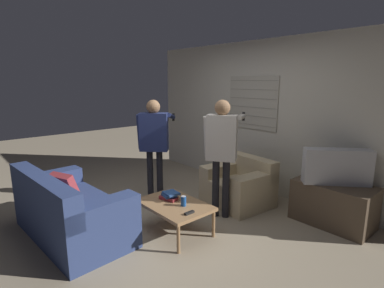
{
  "coord_description": "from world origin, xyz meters",
  "views": [
    {
      "loc": [
        3.06,
        -2.21,
        1.89
      ],
      "look_at": [
        -0.08,
        0.54,
        1.0
      ],
      "focal_mm": 28.0,
      "sensor_mm": 36.0,
      "label": 1
    }
  ],
  "objects_px": {
    "spare_remote": "(189,213)",
    "soda_can": "(184,201)",
    "coffee_table": "(174,206)",
    "person_right_standing": "(222,144)",
    "tv": "(337,167)",
    "person_left_standing": "(154,137)",
    "armchair_beige": "(239,185)",
    "book_stack": "(170,196)",
    "couch_blue": "(69,212)"
  },
  "relations": [
    {
      "from": "person_left_standing",
      "to": "soda_can",
      "type": "distance_m",
      "value": 1.42
    },
    {
      "from": "armchair_beige",
      "to": "person_right_standing",
      "type": "relative_size",
      "value": 0.63
    },
    {
      "from": "couch_blue",
      "to": "spare_remote",
      "type": "xyz_separation_m",
      "value": [
        1.11,
        0.99,
        0.07
      ]
    },
    {
      "from": "tv",
      "to": "spare_remote",
      "type": "bearing_deg",
      "value": 22.44
    },
    {
      "from": "person_right_standing",
      "to": "spare_remote",
      "type": "xyz_separation_m",
      "value": [
        0.28,
        -0.83,
        -0.65
      ]
    },
    {
      "from": "person_right_standing",
      "to": "person_left_standing",
      "type": "bearing_deg",
      "value": 161.65
    },
    {
      "from": "tv",
      "to": "armchair_beige",
      "type": "bearing_deg",
      "value": -24.06
    },
    {
      "from": "coffee_table",
      "to": "soda_can",
      "type": "distance_m",
      "value": 0.17
    },
    {
      "from": "coffee_table",
      "to": "person_right_standing",
      "type": "distance_m",
      "value": 1.04
    },
    {
      "from": "person_left_standing",
      "to": "spare_remote",
      "type": "bearing_deg",
      "value": -64.42
    },
    {
      "from": "armchair_beige",
      "to": "soda_can",
      "type": "relative_size",
      "value": 8.2
    },
    {
      "from": "spare_remote",
      "to": "soda_can",
      "type": "bearing_deg",
      "value": 156.12
    },
    {
      "from": "soda_can",
      "to": "spare_remote",
      "type": "bearing_deg",
      "value": -23.13
    },
    {
      "from": "armchair_beige",
      "to": "book_stack",
      "type": "relative_size",
      "value": 4.01
    },
    {
      "from": "coffee_table",
      "to": "tv",
      "type": "distance_m",
      "value": 2.16
    },
    {
      "from": "spare_remote",
      "to": "armchair_beige",
      "type": "bearing_deg",
      "value": 105.74
    },
    {
      "from": "spare_remote",
      "to": "couch_blue",
      "type": "bearing_deg",
      "value": -139.03
    },
    {
      "from": "coffee_table",
      "to": "person_right_standing",
      "type": "bearing_deg",
      "value": 84.71
    },
    {
      "from": "armchair_beige",
      "to": "coffee_table",
      "type": "height_order",
      "value": "armchair_beige"
    },
    {
      "from": "coffee_table",
      "to": "person_left_standing",
      "type": "xyz_separation_m",
      "value": [
        -1.1,
        0.46,
        0.67
      ]
    },
    {
      "from": "tv",
      "to": "spare_remote",
      "type": "relative_size",
      "value": 5.79
    },
    {
      "from": "soda_can",
      "to": "person_left_standing",
      "type": "bearing_deg",
      "value": 161.15
    },
    {
      "from": "tv",
      "to": "person_left_standing",
      "type": "bearing_deg",
      "value": -12.91
    },
    {
      "from": "person_right_standing",
      "to": "book_stack",
      "type": "xyz_separation_m",
      "value": [
        -0.21,
        -0.74,
        -0.61
      ]
    },
    {
      "from": "soda_can",
      "to": "spare_remote",
      "type": "height_order",
      "value": "soda_can"
    },
    {
      "from": "couch_blue",
      "to": "book_stack",
      "type": "xyz_separation_m",
      "value": [
        0.61,
        1.07,
        0.11
      ]
    },
    {
      "from": "spare_remote",
      "to": "coffee_table",
      "type": "bearing_deg",
      "value": 170.43
    },
    {
      "from": "armchair_beige",
      "to": "coffee_table",
      "type": "xyz_separation_m",
      "value": [
        0.06,
        -1.32,
        0.05
      ]
    },
    {
      "from": "person_left_standing",
      "to": "person_right_standing",
      "type": "xyz_separation_m",
      "value": [
        1.17,
        0.31,
        0.03
      ]
    },
    {
      "from": "coffee_table",
      "to": "person_right_standing",
      "type": "relative_size",
      "value": 0.56
    },
    {
      "from": "tv",
      "to": "book_stack",
      "type": "distance_m",
      "value": 2.2
    },
    {
      "from": "coffee_table",
      "to": "book_stack",
      "type": "bearing_deg",
      "value": 167.72
    },
    {
      "from": "armchair_beige",
      "to": "person_right_standing",
      "type": "bearing_deg",
      "value": 109.49
    },
    {
      "from": "person_left_standing",
      "to": "soda_can",
      "type": "bearing_deg",
      "value": -63.76
    },
    {
      "from": "book_stack",
      "to": "spare_remote",
      "type": "distance_m",
      "value": 0.5
    },
    {
      "from": "soda_can",
      "to": "book_stack",
      "type": "bearing_deg",
      "value": -178.32
    },
    {
      "from": "couch_blue",
      "to": "person_right_standing",
      "type": "xyz_separation_m",
      "value": [
        0.83,
        1.81,
        0.72
      ]
    },
    {
      "from": "book_stack",
      "to": "spare_remote",
      "type": "xyz_separation_m",
      "value": [
        0.49,
        -0.09,
        -0.04
      ]
    },
    {
      "from": "armchair_beige",
      "to": "person_right_standing",
      "type": "height_order",
      "value": "person_right_standing"
    },
    {
      "from": "person_right_standing",
      "to": "book_stack",
      "type": "distance_m",
      "value": 0.98
    },
    {
      "from": "coffee_table",
      "to": "person_right_standing",
      "type": "xyz_separation_m",
      "value": [
        0.07,
        0.77,
        0.7
      ]
    },
    {
      "from": "coffee_table",
      "to": "book_stack",
      "type": "height_order",
      "value": "book_stack"
    },
    {
      "from": "tv",
      "to": "person_left_standing",
      "type": "height_order",
      "value": "person_left_standing"
    },
    {
      "from": "couch_blue",
      "to": "armchair_beige",
      "type": "distance_m",
      "value": 2.47
    },
    {
      "from": "spare_remote",
      "to": "person_right_standing",
      "type": "bearing_deg",
      "value": 108.06
    },
    {
      "from": "book_stack",
      "to": "soda_can",
      "type": "bearing_deg",
      "value": 1.68
    },
    {
      "from": "couch_blue",
      "to": "spare_remote",
      "type": "relative_size",
      "value": 13.26
    },
    {
      "from": "coffee_table",
      "to": "spare_remote",
      "type": "height_order",
      "value": "spare_remote"
    },
    {
      "from": "armchair_beige",
      "to": "book_stack",
      "type": "bearing_deg",
      "value": 92.81
    },
    {
      "from": "person_left_standing",
      "to": "armchair_beige",
      "type": "bearing_deg",
      "value": -5.24
    }
  ]
}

